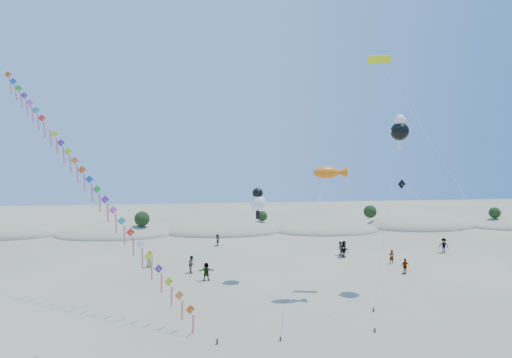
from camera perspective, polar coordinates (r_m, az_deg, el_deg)
name	(u,v)px	position (r m, az deg, el deg)	size (l,w,h in m)	color
dune_ridge	(231,231)	(66.44, -3.40, -6.88)	(145.30, 11.49, 5.57)	gray
kite_train	(83,172)	(38.66, -22.09, 0.88)	(20.97, 19.05, 20.86)	#3F2D1E
fish_kite	(330,173)	(37.03, 9.79, 0.82)	(7.17, 9.03, 11.18)	#3F2D1E
cartoon_kite_low	(258,201)	(41.17, 0.24, -2.93)	(7.46, 13.81, 8.95)	#3F2D1E
cartoon_kite_high	(400,129)	(40.68, 18.61, 6.29)	(5.46, 6.48, 15.76)	#3F2D1E
parafoil_kite	(383,65)	(42.42, 16.52, 14.31)	(7.92, 14.45, 21.35)	#3F2D1E
dark_kite	(432,210)	(47.49, 22.40, -3.83)	(5.26, 16.56, 9.31)	#3F2D1E
beachgoers	(304,254)	(49.30, 6.36, -9.87)	(36.04, 15.88, 1.87)	slate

